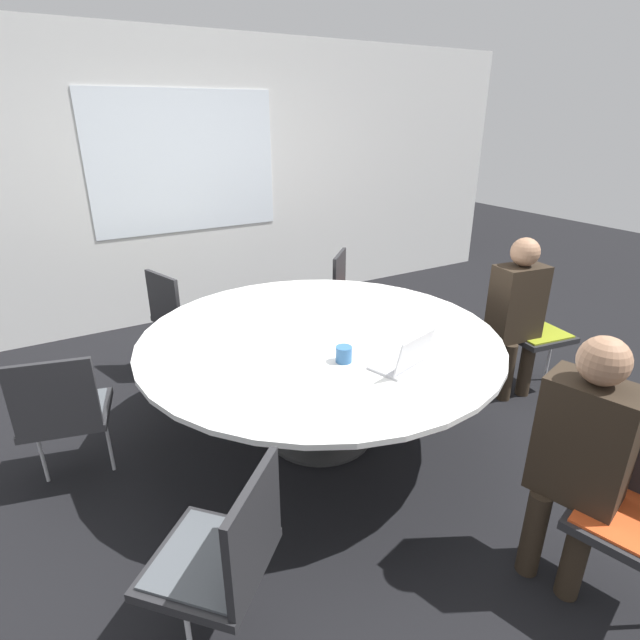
% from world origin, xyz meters
% --- Properties ---
extents(ground_plane, '(16.00, 16.00, 0.00)m').
position_xyz_m(ground_plane, '(0.00, 0.00, 0.00)').
color(ground_plane, black).
extents(wall_back, '(8.00, 0.07, 2.70)m').
position_xyz_m(wall_back, '(0.00, 2.57, 1.35)').
color(wall_back, silver).
rests_on(wall_back, ground_plane).
extents(conference_table, '(2.20, 2.20, 0.73)m').
position_xyz_m(conference_table, '(0.00, 0.00, 0.63)').
color(conference_table, '#333333').
rests_on(conference_table, ground_plane).
extents(chair_0, '(0.52, 0.54, 0.85)m').
position_xyz_m(chair_0, '(0.54, -1.69, 0.50)').
color(chair_0, '#262628').
rests_on(chair_0, ground_plane).
extents(chair_1, '(0.50, 0.48, 0.85)m').
position_xyz_m(chair_1, '(1.77, -0.20, 0.50)').
color(chair_1, '#262628').
rests_on(chair_1, ground_plane).
extents(chair_2, '(0.61, 0.61, 0.85)m').
position_xyz_m(chair_2, '(0.99, 1.10, 0.50)').
color(chair_2, '#262628').
rests_on(chair_2, ground_plane).
extents(chair_3, '(0.53, 0.54, 0.85)m').
position_xyz_m(chair_3, '(-0.50, 1.39, 0.50)').
color(chair_3, '#262628').
rests_on(chair_3, ground_plane).
extents(chair_4, '(0.53, 0.52, 0.85)m').
position_xyz_m(chair_4, '(-1.45, 0.30, 0.50)').
color(chair_4, '#262628').
rests_on(chair_4, ground_plane).
extents(chair_5, '(0.61, 0.61, 0.85)m').
position_xyz_m(chair_5, '(-1.03, -1.06, 0.50)').
color(chair_5, '#262628').
rests_on(chair_5, ground_plane).
extents(person_0, '(0.32, 0.41, 1.20)m').
position_xyz_m(person_0, '(0.40, -1.49, 0.70)').
color(person_0, '#2D2319').
rests_on(person_0, ground_plane).
extents(person_1, '(0.39, 0.30, 1.20)m').
position_xyz_m(person_1, '(1.52, -0.24, 0.70)').
color(person_1, '#2D2319').
rests_on(person_1, ground_plane).
extents(laptop, '(0.34, 0.29, 0.21)m').
position_xyz_m(laptop, '(0.17, -0.61, 0.78)').
color(laptop, silver).
rests_on(laptop, conference_table).
extents(coffee_cup, '(0.09, 0.09, 0.09)m').
position_xyz_m(coffee_cup, '(-0.07, -0.37, 0.77)').
color(coffee_cup, '#33669E').
rests_on(coffee_cup, conference_table).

